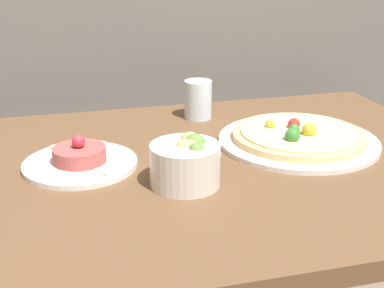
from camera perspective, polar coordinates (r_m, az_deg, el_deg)
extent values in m
cube|color=brown|center=(1.04, -1.04, -3.10)|extent=(1.19, 0.78, 0.03)
cylinder|color=brown|center=(1.66, 14.67, -7.95)|extent=(0.06, 0.06, 0.69)
cylinder|color=white|center=(1.16, 11.25, 0.33)|extent=(0.34, 0.34, 0.01)
cylinder|color=#E5C17F|center=(1.15, 11.29, 0.88)|extent=(0.28, 0.28, 0.01)
cylinder|color=beige|center=(1.15, 11.32, 1.30)|extent=(0.25, 0.25, 0.00)
sphere|color=gold|center=(1.13, 12.40, 1.47)|extent=(0.03, 0.03, 0.03)
sphere|color=#B22D23|center=(1.16, 10.82, 2.10)|extent=(0.03, 0.03, 0.03)
sphere|color=#387F33|center=(1.13, 10.82, 1.53)|extent=(0.02, 0.02, 0.02)
sphere|color=#387F33|center=(1.09, 10.66, 0.89)|extent=(0.03, 0.03, 0.03)
sphere|color=gold|center=(1.16, 8.34, 2.10)|extent=(0.02, 0.02, 0.02)
cylinder|color=white|center=(1.04, -11.83, -2.08)|extent=(0.22, 0.22, 0.01)
cylinder|color=#B2514C|center=(1.04, -11.91, -1.10)|extent=(0.10, 0.10, 0.03)
sphere|color=#E0384C|center=(1.03, -12.02, 0.29)|extent=(0.03, 0.03, 0.03)
cube|color=white|center=(1.05, -7.52, -1.27)|extent=(0.04, 0.02, 0.01)
cube|color=white|center=(1.11, -10.04, -0.15)|extent=(0.03, 0.04, 0.01)
cube|color=white|center=(1.10, -14.15, -0.53)|extent=(0.03, 0.04, 0.01)
cube|color=white|center=(1.04, -16.23, -2.08)|extent=(0.04, 0.02, 0.01)
cube|color=white|center=(0.98, -13.93, -3.41)|extent=(0.03, 0.04, 0.01)
cube|color=white|center=(0.98, -9.28, -2.98)|extent=(0.03, 0.04, 0.01)
cylinder|color=silver|center=(0.94, -0.75, -2.24)|extent=(0.12, 0.12, 0.07)
sphere|color=#B7BC70|center=(0.92, -0.75, -0.46)|extent=(0.03, 0.03, 0.03)
sphere|color=#A3B25B|center=(0.93, 0.27, -0.36)|extent=(0.03, 0.03, 0.03)
sphere|color=#668E42|center=(0.94, 0.32, -0.04)|extent=(0.04, 0.04, 0.04)
sphere|color=#A3B25B|center=(0.93, -0.35, -0.45)|extent=(0.03, 0.03, 0.03)
sphere|color=#B7BC70|center=(0.95, -0.17, 0.23)|extent=(0.04, 0.04, 0.04)
sphere|color=#668E42|center=(0.91, 0.78, -0.78)|extent=(0.03, 0.03, 0.03)
cylinder|color=silver|center=(1.29, 0.66, 4.77)|extent=(0.07, 0.07, 0.09)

